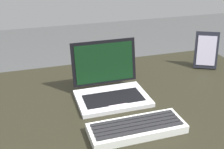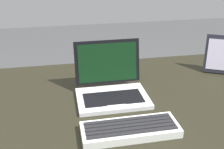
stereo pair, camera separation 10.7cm
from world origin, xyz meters
TOP-DOWN VIEW (x-y plane):
  - desk at (0.00, 0.00)m, footprint 1.54×0.82m
  - laptop_front at (0.05, 0.03)m, footprint 0.28×0.23m
  - external_keyboard at (0.06, -0.22)m, footprint 0.32×0.12m
  - photo_frame at (0.59, 0.18)m, footprint 0.12×0.10m

SIDE VIEW (x-z plane):
  - desk at x=0.00m, z-range 0.26..1.02m
  - external_keyboard at x=0.06m, z-range 0.75..0.79m
  - laptop_front at x=0.05m, z-range 0.69..0.90m
  - photo_frame at x=0.59m, z-range 0.75..0.93m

